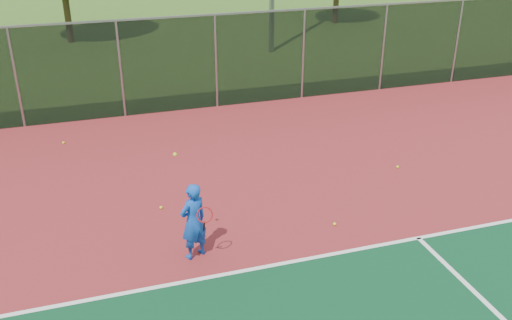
% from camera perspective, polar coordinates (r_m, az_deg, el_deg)
% --- Properties ---
extents(court_apron, '(30.00, 20.00, 0.02)m').
position_cam_1_polar(court_apron, '(10.64, 9.50, -12.35)').
color(court_apron, maroon).
rests_on(court_apron, ground).
extents(fence_back, '(30.00, 0.06, 3.03)m').
position_cam_1_polar(fence_back, '(18.55, -4.03, 9.89)').
color(fence_back, black).
rests_on(fence_back, court_apron).
extents(tennis_player, '(0.68, 0.70, 2.20)m').
position_cam_1_polar(tennis_player, '(10.89, -6.27, -6.09)').
color(tennis_player, '#1348B6').
rests_on(tennis_player, court_apron).
extents(practice_ball_0, '(0.07, 0.07, 0.07)m').
position_cam_1_polar(practice_ball_0, '(15.07, 13.97, -0.66)').
color(practice_ball_0, '#DCEF1B').
rests_on(practice_ball_0, court_apron).
extents(practice_ball_1, '(0.07, 0.07, 0.07)m').
position_cam_1_polar(practice_ball_1, '(12.95, -9.48, -4.71)').
color(practice_ball_1, '#DCEF1B').
rests_on(practice_ball_1, court_apron).
extents(practice_ball_3, '(0.07, 0.07, 0.07)m').
position_cam_1_polar(practice_ball_3, '(12.29, 7.87, -6.35)').
color(practice_ball_3, '#DCEF1B').
rests_on(practice_ball_3, court_apron).
extents(practice_ball_4, '(0.07, 0.07, 0.07)m').
position_cam_1_polar(practice_ball_4, '(16.93, -18.70, 1.65)').
color(practice_ball_4, '#DCEF1B').
rests_on(practice_ball_4, court_apron).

